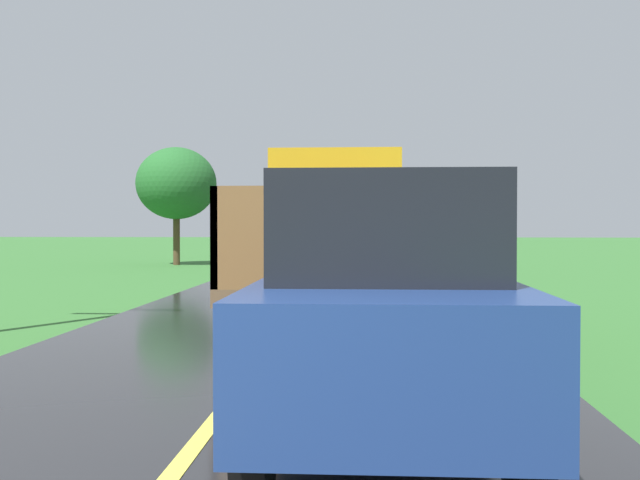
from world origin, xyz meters
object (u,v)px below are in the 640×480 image
(banana_truck_near, at_px, (335,238))
(roadside_tree_near_left, at_px, (176,184))
(following_car, at_px, (384,307))
(banana_truck_far, at_px, (354,231))

(banana_truck_near, relative_size, roadside_tree_near_left, 1.19)
(banana_truck_near, height_order, following_car, banana_truck_near)
(banana_truck_far, distance_m, following_car, 20.71)
(banana_truck_near, bearing_deg, banana_truck_far, 89.94)
(banana_truck_near, bearing_deg, roadside_tree_near_left, 111.08)
(roadside_tree_near_left, height_order, following_car, roadside_tree_near_left)
(banana_truck_far, bearing_deg, roadside_tree_near_left, 147.38)
(banana_truck_far, bearing_deg, following_car, -88.33)
(following_car, bearing_deg, roadside_tree_near_left, 107.57)
(banana_truck_near, xyz_separation_m, roadside_tree_near_left, (-7.45, 19.32, 1.92))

